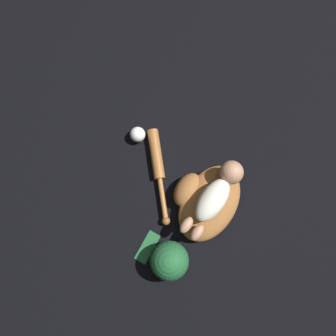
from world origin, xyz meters
TOP-DOWN VIEW (x-y plane):
  - ground_plane at (0.00, 0.00)m, footprint 6.00×6.00m
  - baseball_glove at (0.01, 0.06)m, footprint 0.39×0.32m
  - baby_figure at (0.04, 0.04)m, footprint 0.37×0.13m
  - baseball_bat at (-0.01, 0.32)m, footprint 0.31×0.35m
  - baseball at (0.04, 0.48)m, footprint 0.07×0.07m
  - baseball_cap at (-0.28, 0.01)m, footprint 0.17×0.23m

SIDE VIEW (x-z plane):
  - ground_plane at x=0.00m, z-range 0.00..0.00m
  - baseball_bat at x=-0.01m, z-range 0.00..0.05m
  - baseball at x=0.04m, z-range 0.00..0.07m
  - baseball_glove at x=0.01m, z-range 0.00..0.10m
  - baseball_cap at x=-0.28m, z-range -0.01..0.15m
  - baby_figure at x=0.04m, z-range 0.10..0.20m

